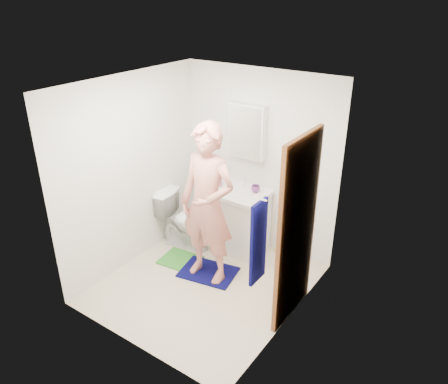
% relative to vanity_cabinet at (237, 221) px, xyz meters
% --- Properties ---
extents(floor, '(2.20, 2.40, 0.02)m').
position_rel_vanity_cabinet_xyz_m(floor, '(0.15, -0.91, -0.41)').
color(floor, beige).
rests_on(floor, ground).
extents(ceiling, '(2.20, 2.40, 0.02)m').
position_rel_vanity_cabinet_xyz_m(ceiling, '(0.15, -0.91, 2.01)').
color(ceiling, white).
rests_on(ceiling, ground).
extents(wall_back, '(2.20, 0.02, 2.40)m').
position_rel_vanity_cabinet_xyz_m(wall_back, '(0.15, 0.30, 0.80)').
color(wall_back, silver).
rests_on(wall_back, ground).
extents(wall_front, '(2.20, 0.02, 2.40)m').
position_rel_vanity_cabinet_xyz_m(wall_front, '(0.15, -2.12, 0.80)').
color(wall_front, silver).
rests_on(wall_front, ground).
extents(wall_left, '(0.02, 2.40, 2.40)m').
position_rel_vanity_cabinet_xyz_m(wall_left, '(-0.96, -0.91, 0.80)').
color(wall_left, silver).
rests_on(wall_left, ground).
extents(wall_right, '(0.02, 2.40, 2.40)m').
position_rel_vanity_cabinet_xyz_m(wall_right, '(1.26, -0.91, 0.80)').
color(wall_right, silver).
rests_on(wall_right, ground).
extents(vanity_cabinet, '(0.75, 0.55, 0.80)m').
position_rel_vanity_cabinet_xyz_m(vanity_cabinet, '(0.00, 0.00, 0.00)').
color(vanity_cabinet, white).
rests_on(vanity_cabinet, floor).
extents(countertop, '(0.79, 0.59, 0.05)m').
position_rel_vanity_cabinet_xyz_m(countertop, '(0.00, 0.00, 0.43)').
color(countertop, white).
rests_on(countertop, vanity_cabinet).
extents(sink_basin, '(0.40, 0.40, 0.03)m').
position_rel_vanity_cabinet_xyz_m(sink_basin, '(0.00, 0.00, 0.44)').
color(sink_basin, white).
rests_on(sink_basin, countertop).
extents(faucet, '(0.03, 0.03, 0.12)m').
position_rel_vanity_cabinet_xyz_m(faucet, '(0.00, 0.18, 0.51)').
color(faucet, silver).
rests_on(faucet, countertop).
extents(medicine_cabinet, '(0.50, 0.12, 0.70)m').
position_rel_vanity_cabinet_xyz_m(medicine_cabinet, '(0.00, 0.22, 1.20)').
color(medicine_cabinet, white).
rests_on(medicine_cabinet, wall_back).
extents(mirror_panel, '(0.46, 0.01, 0.66)m').
position_rel_vanity_cabinet_xyz_m(mirror_panel, '(0.00, 0.16, 1.20)').
color(mirror_panel, white).
rests_on(mirror_panel, wall_back).
extents(door, '(0.05, 0.80, 2.05)m').
position_rel_vanity_cabinet_xyz_m(door, '(1.22, -0.76, 0.62)').
color(door, brown).
rests_on(door, ground).
extents(door_knob, '(0.07, 0.07, 0.07)m').
position_rel_vanity_cabinet_xyz_m(door_knob, '(1.18, -1.08, 0.55)').
color(door_knob, gold).
rests_on(door_knob, door).
extents(towel, '(0.03, 0.24, 0.80)m').
position_rel_vanity_cabinet_xyz_m(towel, '(1.18, -1.48, 0.85)').
color(towel, '#070747').
rests_on(towel, wall_right).
extents(towel_hook, '(0.06, 0.02, 0.02)m').
position_rel_vanity_cabinet_xyz_m(towel_hook, '(1.22, -1.48, 1.27)').
color(towel_hook, silver).
rests_on(towel_hook, wall_right).
extents(toilet, '(0.82, 0.55, 0.78)m').
position_rel_vanity_cabinet_xyz_m(toilet, '(-0.60, -0.35, -0.01)').
color(toilet, white).
rests_on(toilet, floor).
extents(bath_mat, '(0.76, 0.60, 0.02)m').
position_rel_vanity_cabinet_xyz_m(bath_mat, '(0.05, -0.72, -0.39)').
color(bath_mat, '#070747').
rests_on(bath_mat, floor).
extents(green_rug, '(0.54, 0.47, 0.02)m').
position_rel_vanity_cabinet_xyz_m(green_rug, '(-0.42, -0.71, -0.39)').
color(green_rug, '#34882D').
rests_on(green_rug, floor).
extents(soap_dispenser, '(0.10, 0.10, 0.19)m').
position_rel_vanity_cabinet_xyz_m(soap_dispenser, '(-0.30, -0.01, 0.54)').
color(soap_dispenser, '#BD5868').
rests_on(soap_dispenser, countertop).
extents(toothbrush_cup, '(0.12, 0.12, 0.09)m').
position_rel_vanity_cabinet_xyz_m(toothbrush_cup, '(0.21, 0.11, 0.49)').
color(toothbrush_cup, '#7C3E89').
rests_on(toothbrush_cup, countertop).
extents(man, '(0.72, 0.48, 1.95)m').
position_rel_vanity_cabinet_xyz_m(man, '(0.09, -0.77, 0.59)').
color(man, tan).
rests_on(man, bath_mat).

